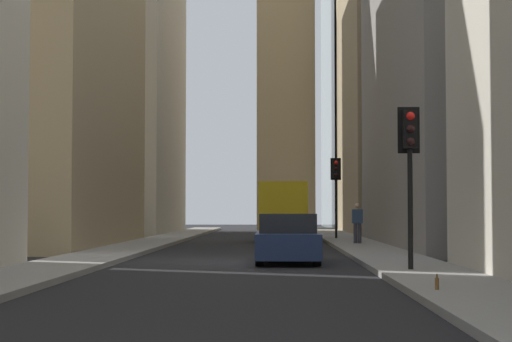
# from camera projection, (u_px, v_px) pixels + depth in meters

# --- Properties ---
(ground_plane) EXTENTS (135.00, 135.00, 0.00)m
(ground_plane) POSITION_uv_depth(u_px,v_px,m) (239.00, 262.00, 25.20)
(ground_plane) COLOR black
(sidewalk_right) EXTENTS (90.00, 2.20, 0.14)m
(sidewalk_right) POSITION_uv_depth(u_px,v_px,m) (87.00, 259.00, 25.31)
(sidewalk_right) COLOR gray
(sidewalk_right) RESTS_ON ground_plane
(sidewalk_left) EXTENTS (90.00, 2.20, 0.14)m
(sidewalk_left) POSITION_uv_depth(u_px,v_px,m) (394.00, 260.00, 25.10)
(sidewalk_left) COLOR gray
(sidewalk_left) RESTS_ON ground_plane
(building_left_far) EXTENTS (18.49, 10.50, 30.52)m
(building_left_far) POSITION_uv_depth(u_px,v_px,m) (419.00, 3.00, 57.15)
(building_left_far) COLOR #9E8966
(building_left_far) RESTS_ON ground_plane
(building_right_far) EXTENTS (15.61, 10.00, 22.67)m
(building_right_far) POSITION_uv_depth(u_px,v_px,m) (97.00, 60.00, 56.33)
(building_right_far) COLOR #A8A091
(building_right_far) RESTS_ON ground_plane
(church_spire) EXTENTS (4.94, 4.94, 32.25)m
(church_spire) POSITION_uv_depth(u_px,v_px,m) (285.00, 18.00, 68.69)
(church_spire) COLOR #9E8966
(church_spire) RESTS_ON ground_plane
(delivery_truck) EXTENTS (6.46, 2.25, 2.84)m
(delivery_truck) POSITION_uv_depth(u_px,v_px,m) (283.00, 212.00, 42.20)
(delivery_truck) COLOR yellow
(delivery_truck) RESTS_ON ground_plane
(sedan_navy) EXTENTS (4.30, 1.78, 1.42)m
(sedan_navy) POSITION_uv_depth(u_px,v_px,m) (288.00, 240.00, 24.67)
(sedan_navy) COLOR navy
(sedan_navy) RESTS_ON ground_plane
(traffic_light_foreground) EXTENTS (0.43, 0.52, 3.82)m
(traffic_light_foreground) POSITION_uv_depth(u_px,v_px,m) (410.00, 149.00, 20.19)
(traffic_light_foreground) COLOR black
(traffic_light_foreground) RESTS_ON sidewalk_left
(traffic_light_midblock) EXTENTS (0.43, 0.52, 4.00)m
(traffic_light_midblock) POSITION_uv_depth(u_px,v_px,m) (336.00, 179.00, 42.98)
(traffic_light_midblock) COLOR black
(traffic_light_midblock) RESTS_ON sidewalk_left
(pedestrian) EXTENTS (0.26, 0.44, 1.68)m
(pedestrian) POSITION_uv_depth(u_px,v_px,m) (357.00, 221.00, 36.01)
(pedestrian) COLOR #33333D
(pedestrian) RESTS_ON sidewalk_left
(discarded_bottle) EXTENTS (0.07, 0.07, 0.27)m
(discarded_bottle) POSITION_uv_depth(u_px,v_px,m) (437.00, 283.00, 14.87)
(discarded_bottle) COLOR brown
(discarded_bottle) RESTS_ON sidewalk_left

